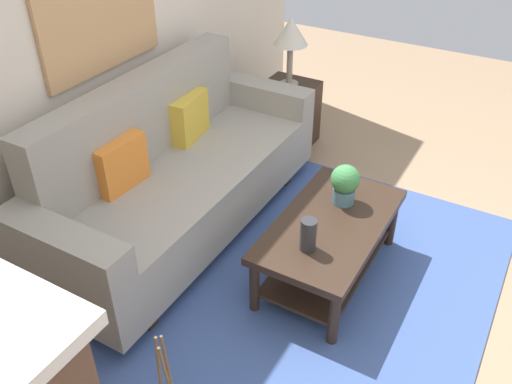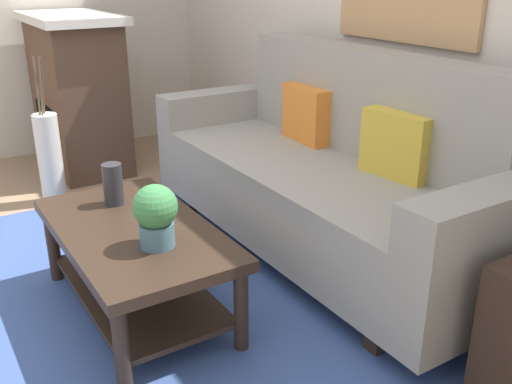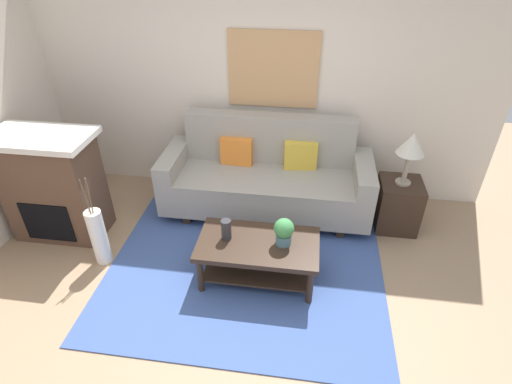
{
  "view_description": "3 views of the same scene",
  "coord_description": "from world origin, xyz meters",
  "px_view_note": "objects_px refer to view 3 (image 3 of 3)",
  "views": [
    {
      "loc": [
        -2.34,
        -0.46,
        2.46
      ],
      "look_at": [
        0.03,
        0.9,
        0.55
      ],
      "focal_mm": 38.44,
      "sensor_mm": 36.0,
      "label": 1
    },
    {
      "loc": [
        2.34,
        -0.31,
        1.49
      ],
      "look_at": [
        0.14,
        1.07,
        0.46
      ],
      "focal_mm": 40.43,
      "sensor_mm": 36.0,
      "label": 2
    },
    {
      "loc": [
        0.51,
        -2.32,
        2.83
      ],
      "look_at": [
        0.06,
        0.87,
        0.68
      ],
      "focal_mm": 28.36,
      "sensor_mm": 36.0,
      "label": 3
    }
  ],
  "objects_px": {
    "coffee_table": "(258,252)",
    "framed_painting": "(273,70)",
    "couch": "(267,178)",
    "throw_pillow_mustard": "(300,155)",
    "table_lamp": "(412,146)",
    "potted_plant_tabletop": "(284,231)",
    "fireplace": "(53,186)",
    "throw_pillow_orange": "(237,151)",
    "floor_vase": "(99,237)",
    "side_table": "(398,205)",
    "tabletop_vase": "(226,229)"
  },
  "relations": [
    {
      "from": "throw_pillow_mustard",
      "to": "framed_painting",
      "type": "distance_m",
      "value": 0.97
    },
    {
      "from": "coffee_table",
      "to": "fireplace",
      "type": "distance_m",
      "value": 2.23
    },
    {
      "from": "floor_vase",
      "to": "fireplace",
      "type": "bearing_deg",
      "value": 147.62
    },
    {
      "from": "throw_pillow_mustard",
      "to": "potted_plant_tabletop",
      "type": "relative_size",
      "value": 1.37
    },
    {
      "from": "table_lamp",
      "to": "framed_painting",
      "type": "height_order",
      "value": "framed_painting"
    },
    {
      "from": "potted_plant_tabletop",
      "to": "throw_pillow_orange",
      "type": "bearing_deg",
      "value": 117.81
    },
    {
      "from": "throw_pillow_orange",
      "to": "table_lamp",
      "type": "xyz_separation_m",
      "value": [
        1.81,
        -0.24,
        0.31
      ]
    },
    {
      "from": "coffee_table",
      "to": "side_table",
      "type": "height_order",
      "value": "side_table"
    },
    {
      "from": "coffee_table",
      "to": "floor_vase",
      "type": "distance_m",
      "value": 1.56
    },
    {
      "from": "throw_pillow_mustard",
      "to": "side_table",
      "type": "height_order",
      "value": "throw_pillow_mustard"
    },
    {
      "from": "throw_pillow_orange",
      "to": "floor_vase",
      "type": "distance_m",
      "value": 1.72
    },
    {
      "from": "side_table",
      "to": "fireplace",
      "type": "xyz_separation_m",
      "value": [
        -3.57,
        -0.6,
        0.31
      ]
    },
    {
      "from": "framed_painting",
      "to": "couch",
      "type": "bearing_deg",
      "value": -90.0
    },
    {
      "from": "coffee_table",
      "to": "framed_painting",
      "type": "relative_size",
      "value": 1.12
    },
    {
      "from": "table_lamp",
      "to": "framed_painting",
      "type": "bearing_deg",
      "value": 158.27
    },
    {
      "from": "framed_painting",
      "to": "side_table",
      "type": "bearing_deg",
      "value": -21.73
    },
    {
      "from": "tabletop_vase",
      "to": "throw_pillow_orange",
      "type": "bearing_deg",
      "value": 95.82
    },
    {
      "from": "throw_pillow_orange",
      "to": "throw_pillow_mustard",
      "type": "height_order",
      "value": "same"
    },
    {
      "from": "fireplace",
      "to": "potted_plant_tabletop",
      "type": "bearing_deg",
      "value": -9.03
    },
    {
      "from": "throw_pillow_mustard",
      "to": "table_lamp",
      "type": "height_order",
      "value": "table_lamp"
    },
    {
      "from": "throw_pillow_mustard",
      "to": "coffee_table",
      "type": "height_order",
      "value": "throw_pillow_mustard"
    },
    {
      "from": "throw_pillow_orange",
      "to": "throw_pillow_mustard",
      "type": "relative_size",
      "value": 1.0
    },
    {
      "from": "coffee_table",
      "to": "potted_plant_tabletop",
      "type": "xyz_separation_m",
      "value": [
        0.23,
        0.02,
        0.26
      ]
    },
    {
      "from": "coffee_table",
      "to": "fireplace",
      "type": "relative_size",
      "value": 0.95
    },
    {
      "from": "throw_pillow_mustard",
      "to": "framed_painting",
      "type": "relative_size",
      "value": 0.37
    },
    {
      "from": "couch",
      "to": "throw_pillow_orange",
      "type": "relative_size",
      "value": 6.39
    },
    {
      "from": "table_lamp",
      "to": "side_table",
      "type": "bearing_deg",
      "value": 0.0
    },
    {
      "from": "throw_pillow_mustard",
      "to": "side_table",
      "type": "relative_size",
      "value": 0.64
    },
    {
      "from": "side_table",
      "to": "fireplace",
      "type": "height_order",
      "value": "fireplace"
    },
    {
      "from": "potted_plant_tabletop",
      "to": "table_lamp",
      "type": "bearing_deg",
      "value": 40.04
    },
    {
      "from": "side_table",
      "to": "framed_painting",
      "type": "bearing_deg",
      "value": 158.27
    },
    {
      "from": "side_table",
      "to": "fireplace",
      "type": "distance_m",
      "value": 3.63
    },
    {
      "from": "throw_pillow_orange",
      "to": "potted_plant_tabletop",
      "type": "relative_size",
      "value": 1.37
    },
    {
      "from": "tabletop_vase",
      "to": "potted_plant_tabletop",
      "type": "xyz_separation_m",
      "value": [
        0.52,
        -0.0,
        0.04
      ]
    },
    {
      "from": "potted_plant_tabletop",
      "to": "fireplace",
      "type": "relative_size",
      "value": 0.23
    },
    {
      "from": "couch",
      "to": "fireplace",
      "type": "bearing_deg",
      "value": -161.45
    },
    {
      "from": "throw_pillow_orange",
      "to": "potted_plant_tabletop",
      "type": "bearing_deg",
      "value": -62.19
    },
    {
      "from": "coffee_table",
      "to": "side_table",
      "type": "distance_m",
      "value": 1.72
    },
    {
      "from": "throw_pillow_mustard",
      "to": "coffee_table",
      "type": "relative_size",
      "value": 0.33
    },
    {
      "from": "couch",
      "to": "coffee_table",
      "type": "relative_size",
      "value": 2.09
    },
    {
      "from": "side_table",
      "to": "fireplace",
      "type": "bearing_deg",
      "value": -170.46
    },
    {
      "from": "throw_pillow_orange",
      "to": "coffee_table",
      "type": "height_order",
      "value": "throw_pillow_orange"
    },
    {
      "from": "throw_pillow_orange",
      "to": "table_lamp",
      "type": "distance_m",
      "value": 1.85
    },
    {
      "from": "couch",
      "to": "framed_painting",
      "type": "height_order",
      "value": "framed_painting"
    },
    {
      "from": "throw_pillow_orange",
      "to": "side_table",
      "type": "height_order",
      "value": "throw_pillow_orange"
    },
    {
      "from": "table_lamp",
      "to": "framed_painting",
      "type": "relative_size",
      "value": 0.58
    },
    {
      "from": "coffee_table",
      "to": "floor_vase",
      "type": "xyz_separation_m",
      "value": [
        -1.56,
        0.01,
        -0.01
      ]
    },
    {
      "from": "fireplace",
      "to": "tabletop_vase",
      "type": "bearing_deg",
      "value": -11.44
    },
    {
      "from": "couch",
      "to": "fireplace",
      "type": "height_order",
      "value": "fireplace"
    },
    {
      "from": "coffee_table",
      "to": "framed_painting",
      "type": "height_order",
      "value": "framed_painting"
    }
  ]
}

